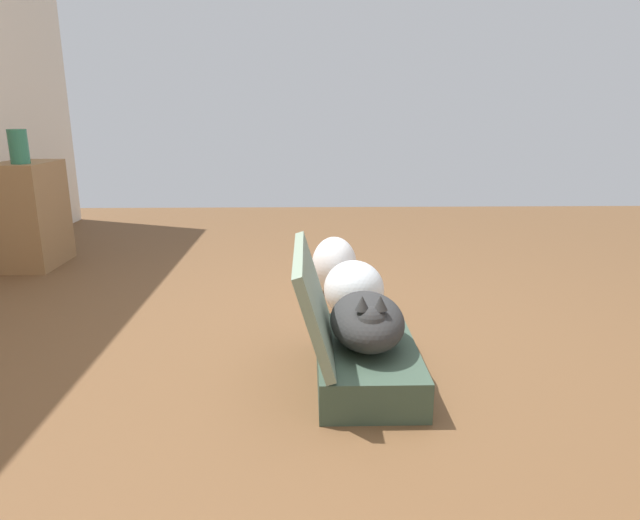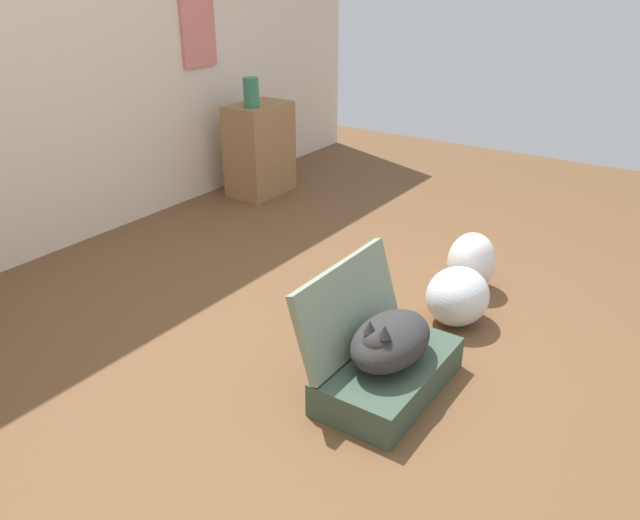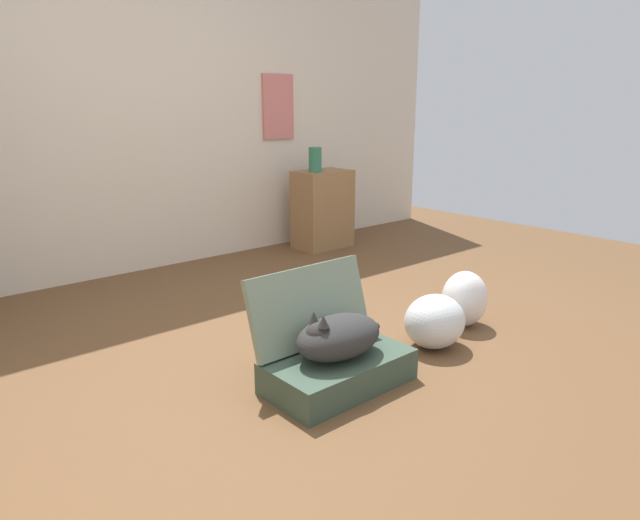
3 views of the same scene
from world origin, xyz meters
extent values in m
plane|color=brown|center=(0.00, 0.00, 0.00)|extent=(7.68, 7.68, 0.00)
cube|color=beige|center=(0.00, 2.26, 1.30)|extent=(6.40, 0.12, 2.60)
cube|color=#D1726B|center=(1.33, 2.19, 1.24)|extent=(0.32, 0.02, 0.55)
cube|color=#384C3D|center=(-0.14, -0.21, 0.07)|extent=(0.67, 0.38, 0.15)
cube|color=gray|center=(-0.14, -0.01, 0.33)|extent=(0.67, 0.14, 0.37)
ellipsoid|color=#2D2D2D|center=(-0.14, -0.21, 0.24)|extent=(0.44, 0.28, 0.19)
sphere|color=#2D2D2D|center=(-0.26, -0.21, 0.28)|extent=(0.12, 0.12, 0.12)
cone|color=#2D2D2D|center=(-0.26, -0.24, 0.36)|extent=(0.05, 0.05, 0.05)
cone|color=#2D2D2D|center=(-0.26, -0.18, 0.36)|extent=(0.05, 0.05, 0.05)
cylinder|color=#2D2D2D|center=(0.06, -0.17, 0.19)|extent=(0.20, 0.03, 0.07)
ellipsoid|color=silver|center=(0.54, -0.22, 0.14)|extent=(0.35, 0.30, 0.29)
ellipsoid|color=white|center=(0.92, -0.14, 0.16)|extent=(0.28, 0.26, 0.33)
cube|color=olive|center=(1.55, 1.85, 0.35)|extent=(0.49, 0.33, 0.69)
cylinder|color=#2D7051|center=(1.43, 1.81, 0.80)|extent=(0.11, 0.11, 0.21)
camera|label=1|loc=(-2.10, 0.01, 1.01)|focal=31.02mm
camera|label=2|loc=(-2.10, -1.19, 1.62)|focal=35.35mm
camera|label=3|loc=(-1.77, -1.96, 1.25)|focal=32.00mm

